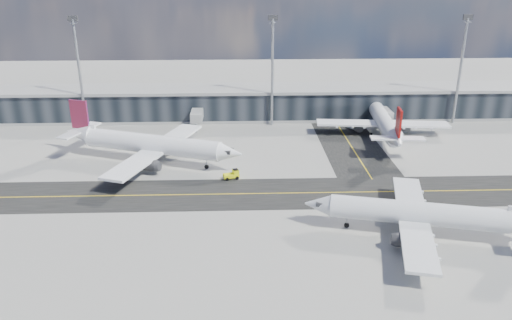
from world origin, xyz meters
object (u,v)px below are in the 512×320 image
object	(u,v)px
service_van	(354,125)
airliner_near	(424,214)
baggage_tug	(233,174)
airliner_redtail	(384,122)
airliner_af	(150,144)

from	to	relation	value
service_van	airliner_near	bearing A→B (deg)	-128.07
airliner_near	baggage_tug	distance (m)	38.73
airliner_redtail	airliner_near	xyz separation A→B (m)	(-7.30, -49.47, -0.16)
airliner_redtail	airliner_near	size ratio (longest dim) A/B	1.05
airliner_af	airliner_near	xyz separation A→B (m)	(48.62, -33.79, -0.47)
airliner_redtail	service_van	xyz separation A→B (m)	(-5.85, 6.98, -3.01)
airliner_af	airliner_redtail	bearing A→B (deg)	125.70
airliner_near	service_van	bearing A→B (deg)	12.13
airliner_af	baggage_tug	bearing A→B (deg)	80.85
airliner_af	baggage_tug	xyz separation A→B (m)	(18.09, -10.10, -3.18)
airliner_af	service_van	xyz separation A→B (m)	(50.06, 22.66, -3.32)
airliner_redtail	service_van	distance (m)	9.60
airliner_af	baggage_tug	distance (m)	20.96
baggage_tug	service_van	xyz separation A→B (m)	(31.97, 32.77, -0.15)
airliner_af	airliner_near	bearing A→B (deg)	75.24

